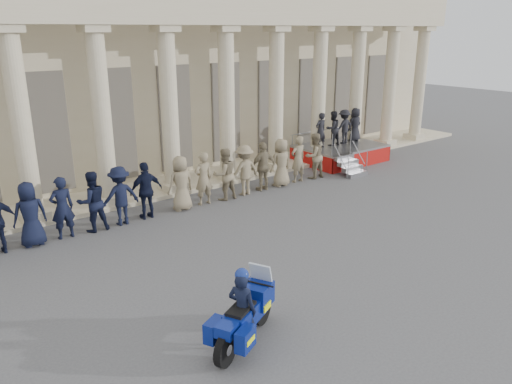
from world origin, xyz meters
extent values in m
plane|color=#464649|center=(0.00, 0.00, 0.00)|extent=(90.00, 90.00, 0.00)
cube|color=#C0B290|center=(0.00, 15.00, 4.50)|extent=(40.00, 10.00, 9.00)
cube|color=#C0B290|center=(0.00, 8.80, 0.07)|extent=(40.00, 2.60, 0.15)
cube|color=#C0B290|center=(0.00, 8.00, 6.79)|extent=(35.80, 1.00, 1.00)
cube|color=#C0B290|center=(-3.90, 8.00, 0.30)|extent=(0.90, 0.90, 0.30)
cylinder|color=#C0B290|center=(-3.90, 8.00, 3.25)|extent=(0.64, 0.64, 5.60)
cube|color=#C0B290|center=(-3.90, 8.00, 6.17)|extent=(0.85, 0.85, 0.24)
cube|color=#C0B290|center=(-1.30, 8.00, 0.30)|extent=(0.90, 0.90, 0.30)
cylinder|color=#C0B290|center=(-1.30, 8.00, 3.25)|extent=(0.64, 0.64, 5.60)
cube|color=#C0B290|center=(-1.30, 8.00, 6.17)|extent=(0.85, 0.85, 0.24)
cube|color=#C0B290|center=(1.30, 8.00, 0.30)|extent=(0.90, 0.90, 0.30)
cylinder|color=#C0B290|center=(1.30, 8.00, 3.25)|extent=(0.64, 0.64, 5.60)
cube|color=#C0B290|center=(1.30, 8.00, 6.17)|extent=(0.85, 0.85, 0.24)
cube|color=#C0B290|center=(3.90, 8.00, 0.30)|extent=(0.90, 0.90, 0.30)
cylinder|color=#C0B290|center=(3.90, 8.00, 3.25)|extent=(0.64, 0.64, 5.60)
cube|color=#C0B290|center=(3.90, 8.00, 6.17)|extent=(0.85, 0.85, 0.24)
cube|color=#C0B290|center=(6.50, 8.00, 0.30)|extent=(0.90, 0.90, 0.30)
cylinder|color=#C0B290|center=(6.50, 8.00, 3.25)|extent=(0.64, 0.64, 5.60)
cube|color=#C0B290|center=(6.50, 8.00, 6.17)|extent=(0.85, 0.85, 0.24)
cube|color=#C0B290|center=(9.10, 8.00, 0.30)|extent=(0.90, 0.90, 0.30)
cylinder|color=#C0B290|center=(9.10, 8.00, 3.25)|extent=(0.64, 0.64, 5.60)
cube|color=#C0B290|center=(9.10, 8.00, 6.17)|extent=(0.85, 0.85, 0.24)
cube|color=#C0B290|center=(11.70, 8.00, 0.30)|extent=(0.90, 0.90, 0.30)
cylinder|color=#C0B290|center=(11.70, 8.00, 3.25)|extent=(0.64, 0.64, 5.60)
cube|color=#C0B290|center=(11.70, 8.00, 6.17)|extent=(0.85, 0.85, 0.24)
cube|color=#C0B290|center=(14.30, 8.00, 0.30)|extent=(0.90, 0.90, 0.30)
cylinder|color=#C0B290|center=(14.30, 8.00, 3.25)|extent=(0.64, 0.64, 5.60)
cube|color=#C0B290|center=(14.30, 8.00, 6.17)|extent=(0.85, 0.85, 0.24)
cube|color=#C0B290|center=(16.90, 8.00, 0.30)|extent=(0.90, 0.90, 0.30)
cylinder|color=#C0B290|center=(16.90, 8.00, 3.25)|extent=(0.64, 0.64, 5.60)
cube|color=#C0B290|center=(16.90, 8.00, 6.17)|extent=(0.85, 0.85, 0.24)
cube|color=black|center=(-2.60, 10.02, 2.55)|extent=(1.30, 0.12, 4.20)
cube|color=black|center=(0.00, 10.02, 2.55)|extent=(1.30, 0.12, 4.20)
cube|color=black|center=(2.60, 10.02, 2.55)|extent=(1.30, 0.12, 4.20)
cube|color=black|center=(5.20, 10.02, 2.55)|extent=(1.30, 0.12, 4.20)
cube|color=black|center=(7.80, 10.02, 2.55)|extent=(1.30, 0.12, 4.20)
cube|color=black|center=(10.40, 10.02, 2.55)|extent=(1.30, 0.12, 4.20)
cube|color=black|center=(13.00, 10.02, 2.55)|extent=(1.30, 0.12, 4.20)
cube|color=black|center=(15.60, 10.02, 2.55)|extent=(1.30, 0.12, 4.20)
imported|color=black|center=(-4.42, 6.17, 0.98)|extent=(0.96, 0.62, 1.96)
imported|color=black|center=(-3.49, 6.17, 0.98)|extent=(0.72, 0.47, 1.96)
imported|color=black|center=(-2.56, 6.17, 0.98)|extent=(0.95, 0.74, 1.96)
imported|color=black|center=(-1.64, 6.17, 0.98)|extent=(1.27, 0.73, 1.96)
imported|color=black|center=(-0.71, 6.17, 0.98)|extent=(1.15, 0.48, 1.96)
imported|color=#807258|center=(0.62, 6.17, 0.98)|extent=(0.96, 0.62, 1.96)
imported|color=#807258|center=(1.55, 6.17, 0.98)|extent=(0.72, 0.47, 1.96)
imported|color=#807258|center=(2.48, 6.17, 0.98)|extent=(0.95, 0.74, 1.96)
imported|color=#807258|center=(3.41, 6.17, 0.98)|extent=(1.27, 0.73, 1.96)
imported|color=#807258|center=(4.34, 6.17, 0.98)|extent=(1.15, 0.48, 1.96)
imported|color=#807258|center=(5.27, 6.17, 0.98)|extent=(0.96, 0.62, 1.96)
imported|color=#807258|center=(6.19, 6.17, 0.98)|extent=(0.72, 0.47, 1.96)
imported|color=#807258|center=(7.12, 6.17, 0.98)|extent=(0.95, 0.74, 1.96)
cube|color=gray|center=(10.17, 7.47, 0.76)|extent=(4.01, 2.86, 0.10)
cube|color=#A4100D|center=(10.17, 6.06, 0.36)|extent=(4.01, 0.04, 0.71)
cube|color=#A4100D|center=(8.19, 7.47, 0.36)|extent=(0.04, 2.86, 0.71)
cube|color=#A4100D|center=(12.16, 7.47, 0.36)|extent=(0.04, 2.86, 0.71)
cube|color=gray|center=(8.77, 5.14, 0.10)|extent=(1.10, 0.28, 0.20)
cube|color=gray|center=(8.77, 5.42, 0.30)|extent=(1.10, 0.28, 0.20)
cube|color=gray|center=(8.77, 5.70, 0.51)|extent=(1.10, 0.28, 0.20)
cube|color=gray|center=(8.77, 5.98, 0.71)|extent=(1.10, 0.28, 0.20)
cylinder|color=gray|center=(10.17, 8.85, 1.31)|extent=(4.01, 0.04, 0.04)
imported|color=black|center=(8.97, 7.67, 1.63)|extent=(0.60, 0.39, 1.65)
imported|color=black|center=(9.77, 7.67, 1.63)|extent=(0.80, 0.62, 1.65)
imported|color=black|center=(10.57, 7.67, 1.63)|extent=(1.06, 0.61, 1.65)
imported|color=black|center=(11.37, 7.67, 1.63)|extent=(0.80, 0.52, 1.65)
cylinder|color=black|center=(-1.64, -1.26, 0.35)|extent=(0.70, 0.44, 0.70)
cylinder|color=black|center=(-3.07, -1.96, 0.35)|extent=(0.70, 0.44, 0.70)
cube|color=navy|center=(-2.31, -1.59, 0.66)|extent=(1.29, 0.94, 0.40)
cube|color=navy|center=(-1.83, -1.35, 0.83)|extent=(0.77, 0.75, 0.48)
cube|color=silver|center=(-1.83, -1.35, 0.58)|extent=(0.35, 0.39, 0.13)
cube|color=#B2BFCC|center=(-1.67, -1.27, 1.19)|extent=(0.41, 0.54, 0.57)
cube|color=black|center=(-2.50, -1.68, 0.87)|extent=(0.78, 0.63, 0.11)
cube|color=navy|center=(-3.02, -1.94, 0.74)|extent=(0.49, 0.49, 0.23)
cube|color=navy|center=(-2.78, -2.20, 0.58)|extent=(0.53, 0.42, 0.43)
cube|color=#EBF70D|center=(-2.78, -2.20, 0.58)|extent=(0.40, 0.37, 0.11)
cube|color=navy|center=(-3.08, -1.59, 0.58)|extent=(0.53, 0.42, 0.43)
cube|color=#EBF70D|center=(-3.08, -1.59, 0.58)|extent=(0.40, 0.37, 0.11)
cylinder|color=silver|center=(-2.90, -1.59, 0.32)|extent=(0.62, 0.38, 0.11)
cylinder|color=black|center=(-1.83, -1.35, 1.08)|extent=(0.36, 0.68, 0.04)
imported|color=black|center=(-2.45, -1.66, 0.83)|extent=(0.62, 0.72, 1.65)
sphere|color=navy|center=(-2.45, -1.66, 1.60)|extent=(0.28, 0.28, 0.28)
camera|label=1|loc=(-7.57, -8.70, 6.15)|focal=35.00mm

